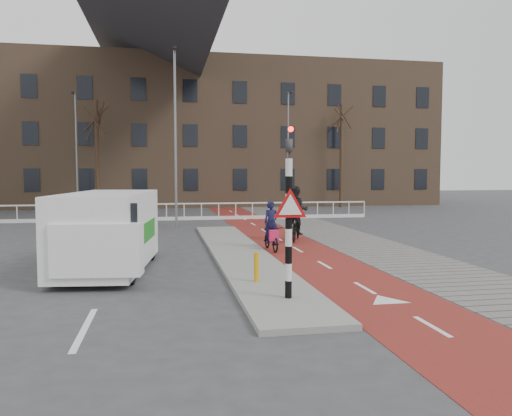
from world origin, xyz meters
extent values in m
plane|color=#38383A|center=(0.00, 0.00, 0.00)|extent=(120.00, 120.00, 0.00)
cube|color=maroon|center=(1.50, 10.00, 0.01)|extent=(2.50, 60.00, 0.01)
cube|color=slate|center=(4.30, 10.00, 0.01)|extent=(3.00, 60.00, 0.01)
cube|color=gray|center=(-0.70, 4.00, 0.06)|extent=(1.80, 16.00, 0.12)
cylinder|color=black|center=(-0.60, -2.00, 1.56)|extent=(0.14, 0.14, 2.88)
imported|color=black|center=(-0.60, -2.00, 3.40)|extent=(0.13, 0.16, 0.80)
cylinder|color=#FF0C05|center=(-0.60, -2.14, 3.58)|extent=(0.11, 0.02, 0.11)
cylinder|color=orange|center=(-0.97, -0.33, 0.47)|extent=(0.12, 0.12, 0.70)
imported|color=black|center=(0.55, 4.99, 0.44)|extent=(0.66, 1.65, 0.85)
imported|color=#151436|center=(0.55, 4.99, 0.99)|extent=(0.56, 0.39, 1.48)
cube|color=#D61E55|center=(0.52, 4.44, 0.60)|extent=(0.32, 0.22, 0.37)
imported|color=black|center=(2.04, 7.22, 0.63)|extent=(1.32, 2.13, 1.24)
imported|color=black|center=(2.04, 7.22, 1.22)|extent=(1.16, 1.04, 1.95)
cube|color=white|center=(-4.63, 2.23, 1.16)|extent=(2.60, 5.24, 2.02)
cube|color=#1C831F|center=(-5.65, 2.23, 1.06)|extent=(0.40, 3.21, 0.55)
cube|color=#1C831F|center=(-3.61, 2.23, 1.06)|extent=(0.40, 3.21, 0.55)
cube|color=black|center=(-4.63, 0.06, 1.56)|extent=(1.81, 0.26, 0.90)
cylinder|color=black|center=(-5.68, 0.63, 0.35)|extent=(0.33, 0.73, 0.71)
cylinder|color=black|center=(-3.98, 0.42, 0.35)|extent=(0.33, 0.73, 0.71)
cylinder|color=black|center=(-5.28, 4.03, 0.35)|extent=(0.33, 0.73, 0.71)
cylinder|color=black|center=(-3.58, 3.83, 0.35)|extent=(0.33, 0.73, 0.71)
cube|color=silver|center=(-5.00, 17.00, 0.95)|extent=(28.00, 0.08, 0.08)
cube|color=silver|center=(-5.00, 17.00, 0.10)|extent=(28.00, 0.10, 0.20)
cube|color=#7F6047|center=(-3.00, 32.00, 6.00)|extent=(46.00, 10.00, 12.00)
cylinder|color=#332316|center=(-7.71, 24.67, 3.87)|extent=(0.29, 0.29, 7.75)
cylinder|color=#332316|center=(10.77, 25.99, 4.04)|extent=(0.27, 0.27, 8.08)
cylinder|color=slate|center=(-2.54, 12.87, 4.31)|extent=(0.12, 0.12, 8.62)
cylinder|color=slate|center=(-8.97, 23.97, 4.07)|extent=(0.12, 0.12, 8.15)
cylinder|color=slate|center=(6.10, 24.78, 4.36)|extent=(0.12, 0.12, 8.73)
camera|label=1|loc=(-3.10, -11.89, 2.70)|focal=35.00mm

